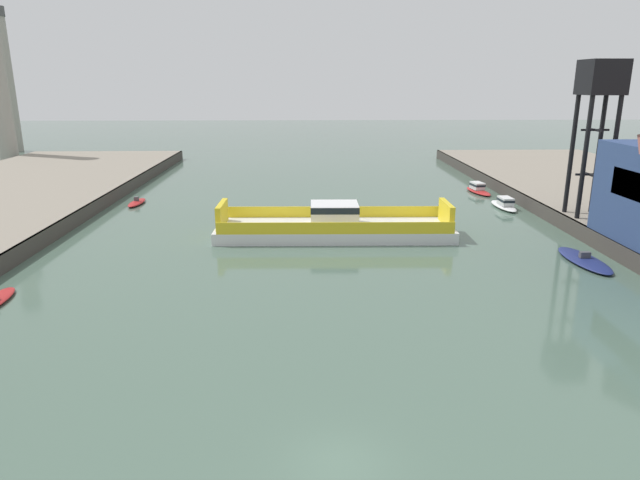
{
  "coord_description": "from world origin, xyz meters",
  "views": [
    {
      "loc": [
        -1.26,
        -18.61,
        14.51
      ],
      "look_at": [
        0.0,
        25.12,
        2.0
      ],
      "focal_mm": 31.29,
      "sensor_mm": 36.0,
      "label": 1
    }
  ],
  "objects_px": {
    "moored_boat_mid_left": "(478,189)",
    "chain_ferry": "(334,226)",
    "smokestack_distant_a": "(6,76)",
    "moored_boat_mid_right": "(584,260)",
    "crane_tower": "(600,93)",
    "moored_boat_near_right": "(504,204)",
    "moored_boat_far_left": "(137,202)"
  },
  "relations": [
    {
      "from": "chain_ferry",
      "to": "moored_boat_mid_right",
      "type": "relative_size",
      "value": 2.99
    },
    {
      "from": "moored_boat_mid_left",
      "to": "moored_boat_far_left",
      "type": "bearing_deg",
      "value": -171.99
    },
    {
      "from": "moored_boat_mid_right",
      "to": "moored_boat_far_left",
      "type": "distance_m",
      "value": 49.76
    },
    {
      "from": "moored_boat_mid_left",
      "to": "moored_boat_mid_right",
      "type": "distance_m",
      "value": 30.05
    },
    {
      "from": "moored_boat_mid_right",
      "to": "smokestack_distant_a",
      "type": "bearing_deg",
      "value": 137.12
    },
    {
      "from": "chain_ferry",
      "to": "moored_boat_mid_left",
      "type": "relative_size",
      "value": 3.57
    },
    {
      "from": "moored_boat_mid_right",
      "to": "smokestack_distant_a",
      "type": "relative_size",
      "value": 0.26
    },
    {
      "from": "moored_boat_near_right",
      "to": "smokestack_distant_a",
      "type": "relative_size",
      "value": 0.22
    },
    {
      "from": "moored_boat_mid_right",
      "to": "crane_tower",
      "type": "xyz_separation_m",
      "value": [
        4.93,
        10.45,
        13.22
      ]
    },
    {
      "from": "moored_boat_near_right",
      "to": "moored_boat_mid_left",
      "type": "distance_m",
      "value": 9.62
    },
    {
      "from": "moored_boat_mid_left",
      "to": "moored_boat_mid_right",
      "type": "bearing_deg",
      "value": -90.45
    },
    {
      "from": "moored_boat_mid_left",
      "to": "chain_ferry",
      "type": "bearing_deg",
      "value": -134.01
    },
    {
      "from": "moored_boat_far_left",
      "to": "smokestack_distant_a",
      "type": "relative_size",
      "value": 0.17
    },
    {
      "from": "moored_boat_near_right",
      "to": "moored_boat_mid_right",
      "type": "height_order",
      "value": "moored_boat_near_right"
    },
    {
      "from": "moored_boat_far_left",
      "to": "crane_tower",
      "type": "height_order",
      "value": "crane_tower"
    },
    {
      "from": "chain_ferry",
      "to": "moored_boat_far_left",
      "type": "xyz_separation_m",
      "value": [
        -23.34,
        15.09,
        -0.77
      ]
    },
    {
      "from": "smokestack_distant_a",
      "to": "moored_boat_near_right",
      "type": "bearing_deg",
      "value": -34.39
    },
    {
      "from": "chain_ferry",
      "to": "moored_boat_mid_left",
      "type": "bearing_deg",
      "value": 45.99
    },
    {
      "from": "moored_boat_near_right",
      "to": "moored_boat_far_left",
      "type": "xyz_separation_m",
      "value": [
        -44.1,
        3.44,
        -0.28
      ]
    },
    {
      "from": "smokestack_distant_a",
      "to": "moored_boat_mid_left",
      "type": "bearing_deg",
      "value": -29.83
    },
    {
      "from": "crane_tower",
      "to": "smokestack_distant_a",
      "type": "height_order",
      "value": "smokestack_distant_a"
    },
    {
      "from": "moored_boat_near_right",
      "to": "moored_boat_mid_right",
      "type": "relative_size",
      "value": 0.83
    },
    {
      "from": "moored_boat_mid_left",
      "to": "crane_tower",
      "type": "xyz_separation_m",
      "value": [
        4.69,
        -19.6,
        12.93
      ]
    },
    {
      "from": "moored_boat_mid_right",
      "to": "chain_ferry",
      "type": "bearing_deg",
      "value": 156.61
    },
    {
      "from": "chain_ferry",
      "to": "smokestack_distant_a",
      "type": "relative_size",
      "value": 0.78
    },
    {
      "from": "moored_boat_mid_left",
      "to": "smokestack_distant_a",
      "type": "relative_size",
      "value": 0.22
    },
    {
      "from": "chain_ferry",
      "to": "crane_tower",
      "type": "bearing_deg",
      "value": 3.78
    },
    {
      "from": "moored_boat_near_right",
      "to": "crane_tower",
      "type": "height_order",
      "value": "crane_tower"
    },
    {
      "from": "moored_boat_near_right",
      "to": "smokestack_distant_a",
      "type": "height_order",
      "value": "smokestack_distant_a"
    },
    {
      "from": "moored_boat_mid_right",
      "to": "crane_tower",
      "type": "distance_m",
      "value": 17.56
    },
    {
      "from": "moored_boat_mid_left",
      "to": "crane_tower",
      "type": "height_order",
      "value": "crane_tower"
    },
    {
      "from": "moored_boat_near_right",
      "to": "moored_boat_mid_right",
      "type": "bearing_deg",
      "value": -91.24
    }
  ]
}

